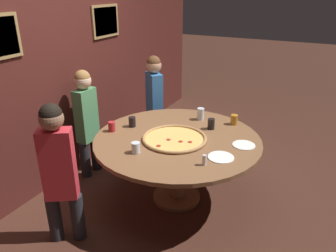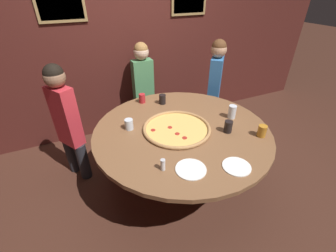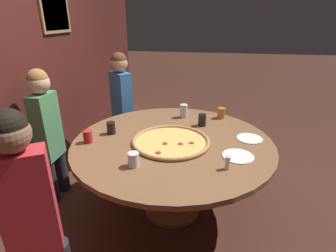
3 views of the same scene
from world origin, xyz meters
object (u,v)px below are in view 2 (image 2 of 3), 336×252
at_px(white_plate_left_side, 237,167).
at_px(condiment_shaker, 163,165).
at_px(drink_cup_front_edge, 162,99).
at_px(drink_cup_by_shaker, 228,127).
at_px(white_plate_beside_cup, 191,169).
at_px(diner_far_right, 143,85).
at_px(giant_pizza, 177,128).
at_px(diner_centre_back, 215,84).
at_px(drink_cup_far_left, 232,112).
at_px(dining_table, 181,138).
at_px(diner_side_right, 66,119).
at_px(drink_cup_far_right, 262,131).
at_px(drink_cup_centre_back, 142,98).
at_px(drink_cup_beside_pizza, 129,124).

bearing_deg(white_plate_left_side, condiment_shaker, 158.52).
xyz_separation_m(drink_cup_front_edge, drink_cup_by_shaker, (0.33, -0.80, 0.00)).
distance_m(white_plate_beside_cup, diner_far_right, 1.74).
bearing_deg(giant_pizza, diner_centre_back, 38.70).
distance_m(drink_cup_far_left, diner_far_right, 1.34).
relative_size(drink_cup_front_edge, condiment_shaker, 1.14).
bearing_deg(dining_table, diner_side_right, 147.90).
xyz_separation_m(white_plate_left_side, condiment_shaker, (-0.53, 0.21, 0.05)).
bearing_deg(drink_cup_far_left, diner_side_right, 157.34).
xyz_separation_m(drink_cup_far_left, drink_cup_far_right, (0.04, -0.39, -0.01)).
bearing_deg(drink_cup_centre_back, drink_cup_far_right, -54.95).
bearing_deg(drink_cup_beside_pizza, drink_cup_far_left, -12.56).
xyz_separation_m(giant_pizza, drink_cup_by_shaker, (0.42, -0.23, 0.04)).
bearing_deg(drink_cup_beside_pizza, giant_pizza, -25.60).
xyz_separation_m(dining_table, diner_side_right, (-1.01, 0.63, 0.13)).
xyz_separation_m(drink_cup_front_edge, white_plate_beside_cup, (-0.24, -1.10, -0.05)).
bearing_deg(condiment_shaker, giant_pizza, 53.15).
height_order(white_plate_beside_cup, diner_centre_back, diner_centre_back).
height_order(drink_cup_far_left, diner_centre_back, diner_centre_back).
distance_m(drink_cup_centre_back, drink_cup_far_right, 1.35).
bearing_deg(diner_centre_back, white_plate_left_side, 12.20).
xyz_separation_m(dining_table, diner_far_right, (0.02, 1.19, 0.12)).
bearing_deg(drink_cup_centre_back, drink_cup_beside_pizza, -121.46).
distance_m(drink_cup_front_edge, condiment_shaker, 1.10).
relative_size(drink_cup_front_edge, drink_cup_beside_pizza, 1.07).
height_order(drink_cup_centre_back, drink_cup_by_shaker, drink_cup_by_shaker).
relative_size(drink_cup_by_shaker, diner_centre_back, 0.09).
relative_size(drink_cup_by_shaker, white_plate_left_side, 0.53).
xyz_separation_m(giant_pizza, drink_cup_far_left, (0.62, -0.03, 0.06)).
height_order(white_plate_beside_cup, diner_far_right, diner_far_right).
bearing_deg(drink_cup_beside_pizza, dining_table, -23.77).
distance_m(drink_cup_far_right, diner_centre_back, 1.22).
bearing_deg(drink_cup_beside_pizza, white_plate_beside_cup, -70.04).
distance_m(dining_table, white_plate_left_side, 0.68).
bearing_deg(drink_cup_centre_back, dining_table, -76.49).
xyz_separation_m(dining_table, giant_pizza, (-0.05, 0.01, 0.13)).
bearing_deg(diner_side_right, white_plate_beside_cup, -177.20).
bearing_deg(white_plate_beside_cup, condiment_shaker, 155.51).
xyz_separation_m(dining_table, condiment_shaker, (-0.39, -0.44, 0.17)).
bearing_deg(drink_cup_far_right, drink_cup_front_edge, 120.20).
bearing_deg(drink_cup_front_edge, drink_cup_far_right, -59.80).
bearing_deg(condiment_shaker, diner_centre_back, 43.23).
bearing_deg(dining_table, drink_cup_far_left, -2.59).
bearing_deg(drink_cup_by_shaker, diner_centre_back, 61.80).
bearing_deg(drink_cup_beside_pizza, diner_side_right, 141.82).
bearing_deg(drink_cup_centre_back, diner_centre_back, 4.39).
xyz_separation_m(drink_cup_beside_pizza, white_plate_beside_cup, (0.27, -0.74, -0.05)).
distance_m(giant_pizza, condiment_shaker, 0.56).
bearing_deg(drink_cup_far_left, drink_cup_front_edge, 131.84).
bearing_deg(white_plate_left_side, drink_cup_far_left, 55.42).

